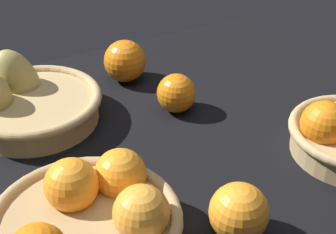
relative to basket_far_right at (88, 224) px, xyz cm
name	(u,v)px	position (x,y,z in cm)	size (l,w,h in cm)	color
market_tray	(180,137)	(-23.14, -17.50, -5.76)	(84.00, 72.00, 3.00)	black
basket_far_right	(88,224)	(0.00, 0.00, 0.00)	(24.50, 24.50, 10.84)	tan
basket_near_right_pears	(28,102)	(-1.37, -33.28, -0.75)	(23.82, 23.82, 12.95)	tan
loose_orange_front_gap	(239,212)	(-17.91, 7.04, -0.31)	(7.90, 7.90, 7.90)	orange
loose_orange_back_gap	(125,61)	(-22.25, -38.24, -0.06)	(8.39, 8.39, 8.39)	orange
loose_orange_side_gap	(176,93)	(-25.70, -23.48, -0.70)	(7.11, 7.11, 7.11)	orange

